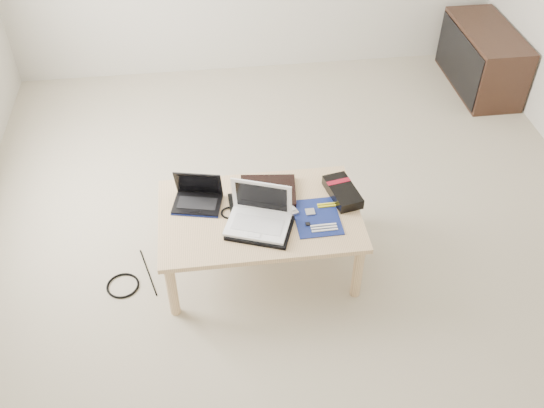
{
  "coord_description": "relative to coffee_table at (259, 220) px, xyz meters",
  "views": [
    {
      "loc": [
        -0.48,
        -2.72,
        2.66
      ],
      "look_at": [
        -0.17,
        -0.31,
        0.46
      ],
      "focal_mm": 40.0,
      "sensor_mm": 36.0,
      "label": 1
    }
  ],
  "objects": [
    {
      "name": "netbook",
      "position": [
        -0.33,
        0.13,
        0.09
      ],
      "size": [
        0.3,
        0.24,
        0.19
      ],
      "color": "black",
      "rests_on": "coffee_table"
    },
    {
      "name": "neoprene_sleeve",
      "position": [
        -0.01,
        -0.13,
        0.06
      ],
      "size": [
        0.39,
        0.34,
        0.02
      ],
      "primitive_type": "cube",
      "rotation": [
        0.0,
        0.0,
        -0.35
      ],
      "color": "black",
      "rests_on": "coffee_table"
    },
    {
      "name": "remote",
      "position": [
        0.15,
        0.07,
        0.06
      ],
      "size": [
        0.14,
        0.25,
        0.02
      ],
      "color": "#B0B0B4",
      "rests_on": "coffee_table"
    },
    {
      "name": "coffee_table",
      "position": [
        0.0,
        0.0,
        0.0
      ],
      "size": [
        1.1,
        0.7,
        0.4
      ],
      "color": "#DCB584",
      "rests_on": "ground"
    },
    {
      "name": "book",
      "position": [
        0.07,
        0.16,
        0.06
      ],
      "size": [
        0.34,
        0.29,
        0.03
      ],
      "color": "black",
      "rests_on": "coffee_table"
    },
    {
      "name": "cable_coil",
      "position": [
        -0.16,
        0.02,
        0.05
      ],
      "size": [
        0.11,
        0.11,
        0.01
      ],
      "primitive_type": "torus",
      "rotation": [
        0.0,
        0.0,
        -0.1
      ],
      "color": "black",
      "rests_on": "coffee_table"
    },
    {
      "name": "ground",
      "position": [
        0.24,
        0.31,
        -0.35
      ],
      "size": [
        4.0,
        4.0,
        0.0
      ],
      "primitive_type": "plane",
      "color": "#B5AD93",
      "rests_on": "ground"
    },
    {
      "name": "media_cabinet",
      "position": [
        2.01,
        1.76,
        -0.1
      ],
      "size": [
        0.41,
        0.9,
        0.5
      ],
      "color": "#3D2418",
      "rests_on": "ground"
    },
    {
      "name": "white_laptop",
      "position": [
        -0.01,
        -0.09,
        0.12
      ],
      "size": [
        0.38,
        0.33,
        0.24
      ],
      "color": "white",
      "rests_on": "neoprene_sleeve"
    },
    {
      "name": "floor_cable_coil",
      "position": [
        -0.8,
        -0.08,
        -0.35
      ],
      "size": [
        0.21,
        0.21,
        0.01
      ],
      "primitive_type": "torus",
      "rotation": [
        0.0,
        0.0,
        -0.16
      ],
      "color": "black",
      "rests_on": "ground"
    },
    {
      "name": "motherboard",
      "position": [
        0.31,
        -0.08,
        0.05
      ],
      "size": [
        0.25,
        0.31,
        0.01
      ],
      "color": "#0D1356",
      "rests_on": "coffee_table"
    },
    {
      "name": "gpu_box",
      "position": [
        0.48,
        0.08,
        0.08
      ],
      "size": [
        0.19,
        0.3,
        0.06
      ],
      "color": "black",
      "rests_on": "coffee_table"
    },
    {
      "name": "floor_cable_trail",
      "position": [
        -0.66,
        0.01,
        -0.35
      ],
      "size": [
        0.11,
        0.37,
        0.01
      ],
      "primitive_type": "cylinder",
      "rotation": [
        1.57,
        0.0,
        0.27
      ],
      "color": "black",
      "rests_on": "ground"
    },
    {
      "name": "tablet",
      "position": [
        -0.03,
        0.08,
        0.06
      ],
      "size": [
        0.27,
        0.2,
        0.01
      ],
      "color": "black",
      "rests_on": "coffee_table"
    }
  ]
}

